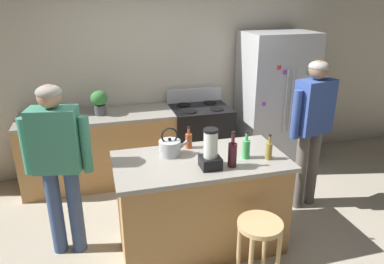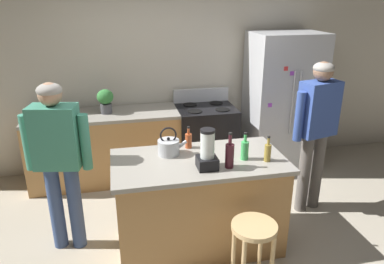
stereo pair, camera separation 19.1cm
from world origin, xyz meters
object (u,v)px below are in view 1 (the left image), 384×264
object	(u,v)px
bar_stool	(259,237)
tea_kettle	(170,147)
person_by_island_left	(58,157)
person_by_sink_right	(312,122)
kitchen_island	(200,203)
bottle_wine	(232,154)
bottle_soda	(246,148)
bottle_cooking_sauce	(189,140)
potted_plant	(99,101)
refrigerator	(274,101)
stove_range	(200,139)
bottle_vinegar	(269,150)
blender_appliance	(210,152)

from	to	relation	value
bar_stool	tea_kettle	size ratio (longest dim) A/B	2.28
person_by_island_left	person_by_sink_right	world-z (taller)	person_by_sink_right
person_by_sink_right	kitchen_island	bearing A→B (deg)	-164.65
person_by_sink_right	bottle_wine	xyz separation A→B (m)	(-1.14, -0.58, 0.01)
kitchen_island	bottle_soda	bearing A→B (deg)	-11.48
kitchen_island	person_by_island_left	world-z (taller)	person_by_island_left
bottle_cooking_sauce	kitchen_island	bearing A→B (deg)	-82.06
potted_plant	bottle_soda	world-z (taller)	potted_plant
refrigerator	bottle_cooking_sauce	bearing A→B (deg)	-141.50
person_by_island_left	potted_plant	bearing A→B (deg)	72.84
bottle_cooking_sauce	tea_kettle	world-z (taller)	tea_kettle
person_by_island_left	bottle_cooking_sauce	world-z (taller)	person_by_island_left
refrigerator	stove_range	world-z (taller)	refrigerator
bottle_vinegar	bottle_soda	distance (m)	0.20
stove_range	bar_stool	xyz separation A→B (m)	(-0.15, -2.19, 0.03)
bar_stool	potted_plant	xyz separation A→B (m)	(-1.11, 2.21, 0.59)
person_by_sink_right	potted_plant	xyz separation A→B (m)	(-2.18, 1.18, 0.07)
stove_range	tea_kettle	distance (m)	1.61
potted_plant	blender_appliance	xyz separation A→B (m)	(0.85, -1.73, -0.02)
stove_range	blender_appliance	bearing A→B (deg)	-103.69
tea_kettle	person_by_sink_right	bearing A→B (deg)	7.45
bottle_cooking_sauce	potted_plant	bearing A→B (deg)	121.53
tea_kettle	bar_stool	bearing A→B (deg)	-56.99
bottle_cooking_sauce	bottle_wine	distance (m)	0.55
person_by_sink_right	bottle_cooking_sauce	bearing A→B (deg)	-176.12
bottle_cooking_sauce	bottle_wine	bearing A→B (deg)	-62.15
stove_range	bottle_wine	world-z (taller)	bottle_wine
person_by_sink_right	bar_stool	size ratio (longest dim) A/B	2.66
blender_appliance	refrigerator	bearing A→B (deg)	48.88
potted_plant	bottle_wine	size ratio (longest dim) A/B	0.95
kitchen_island	bottle_wine	world-z (taller)	bottle_wine
stove_range	blender_appliance	world-z (taller)	blender_appliance
refrigerator	blender_appliance	world-z (taller)	refrigerator
kitchen_island	bottle_soda	world-z (taller)	bottle_soda
person_by_sink_right	bottle_soda	size ratio (longest dim) A/B	6.53
person_by_island_left	bottle_soda	xyz separation A→B (m)	(1.62, -0.32, 0.02)
person_by_island_left	person_by_sink_right	xyz separation A→B (m)	(2.58, 0.14, 0.04)
stove_range	bottle_soda	bearing A→B (deg)	-91.65
refrigerator	blender_appliance	bearing A→B (deg)	-131.12
bar_stool	bottle_soda	size ratio (longest dim) A/B	2.45
potted_plant	person_by_island_left	bearing A→B (deg)	-107.16
refrigerator	stove_range	xyz separation A→B (m)	(-1.05, 0.02, -0.46)
blender_appliance	person_by_sink_right	bearing A→B (deg)	22.71
potted_plant	bottle_vinegar	distance (m)	2.21
person_by_island_left	bottle_vinegar	world-z (taller)	person_by_island_left
bar_stool	bottle_wine	world-z (taller)	bottle_wine
potted_plant	tea_kettle	xyz separation A→B (m)	(0.57, -1.39, -0.09)
bottle_soda	kitchen_island	bearing A→B (deg)	168.52
bar_stool	potted_plant	bearing A→B (deg)	116.61
stove_range	bottle_soda	xyz separation A→B (m)	(-0.05, -1.61, 0.54)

